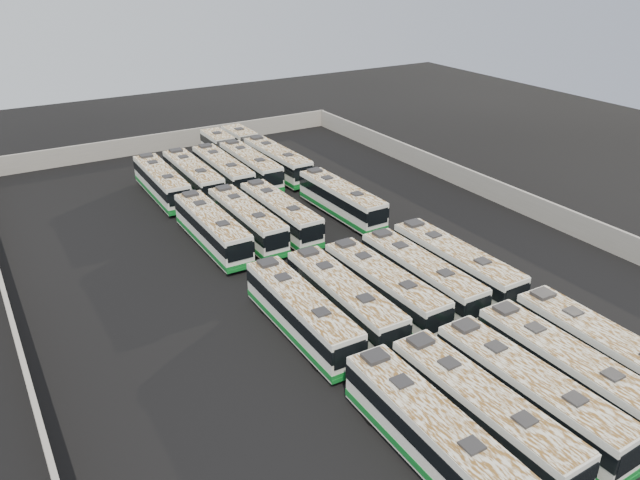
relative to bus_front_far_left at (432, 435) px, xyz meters
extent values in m
plane|color=black|center=(5.99, 21.30, -1.72)|extent=(140.00, 140.00, 0.00)
cube|color=gray|center=(5.99, 57.60, -0.62)|extent=(45.20, 0.30, 2.20)
cube|color=gray|center=(28.29, 21.30, -0.62)|extent=(0.30, 73.20, 2.20)
cube|color=gray|center=(-16.31, 21.30, -0.62)|extent=(0.30, 73.20, 2.20)
cube|color=#B7BAB4|center=(0.00, 0.00, -0.02)|extent=(2.63, 11.86, 2.71)
cube|color=#0E6523|center=(0.00, 0.00, -1.01)|extent=(2.69, 11.91, 0.41)
cube|color=black|center=(0.00, 0.00, 0.43)|extent=(2.70, 11.92, 0.91)
cube|color=beige|center=(0.00, 0.00, 1.37)|extent=(2.58, 11.62, 0.07)
cube|color=#232326|center=(-0.04, -2.60, 1.47)|extent=(0.95, 0.95, 0.14)
cube|color=#232326|center=(0.04, 2.60, 1.47)|extent=(0.95, 0.95, 0.14)
cube|color=#232326|center=(0.07, 4.96, 1.51)|extent=(1.30, 1.10, 0.26)
cylinder|color=black|center=(-1.00, 3.80, -1.23)|extent=(0.29, 0.99, 0.99)
cylinder|color=black|center=(1.11, 3.77, -1.23)|extent=(0.29, 0.99, 0.99)
cube|color=#B7BAB4|center=(3.26, -0.02, -0.03)|extent=(2.68, 11.76, 2.68)
cube|color=#0E6523|center=(3.26, -0.02, -1.02)|extent=(2.73, 11.81, 0.41)
cube|color=black|center=(3.26, -0.02, 0.41)|extent=(2.74, 11.82, 0.90)
cube|color=beige|center=(3.26, -0.02, 1.34)|extent=(2.63, 11.53, 0.07)
cube|color=#232326|center=(3.31, -2.60, 1.43)|extent=(0.95, 0.95, 0.14)
cube|color=#232326|center=(3.20, 2.56, 1.43)|extent=(0.95, 0.95, 0.14)
cube|color=#232326|center=(3.15, 4.90, 1.48)|extent=(1.29, 1.10, 0.25)
cylinder|color=black|center=(4.38, -3.75, -1.23)|extent=(0.29, 0.98, 0.98)
cylinder|color=black|center=(2.13, 3.71, -1.23)|extent=(0.29, 0.98, 0.98)
cylinder|color=black|center=(4.22, 3.75, -1.23)|extent=(0.29, 0.98, 0.98)
cube|color=#B7BAB4|center=(6.48, -0.26, -0.02)|extent=(2.75, 11.88, 2.71)
cube|color=#0E6523|center=(6.48, -0.26, -1.01)|extent=(2.81, 11.93, 0.41)
cube|color=black|center=(6.48, -0.26, 0.43)|extent=(2.82, 11.94, 0.91)
cube|color=black|center=(6.63, -6.19, 0.30)|extent=(2.17, 0.11, 1.43)
cube|color=beige|center=(6.48, -0.26, 1.37)|extent=(2.70, 11.64, 0.07)
cube|color=#232326|center=(6.54, -2.86, 1.46)|extent=(0.96, 0.96, 0.14)
cube|color=#232326|center=(6.42, 2.34, 1.46)|extent=(0.96, 0.96, 0.14)
cube|color=#232326|center=(6.36, 4.70, 1.51)|extent=(1.31, 1.11, 0.26)
cylinder|color=black|center=(5.52, -4.07, -1.23)|extent=(0.30, 0.99, 0.99)
cylinder|color=black|center=(7.63, -4.02, -1.23)|extent=(0.30, 0.99, 0.99)
cylinder|color=black|center=(5.33, 3.50, -1.23)|extent=(0.30, 0.99, 0.99)
cylinder|color=black|center=(7.44, 3.55, -1.23)|extent=(0.30, 0.99, 0.99)
cube|color=#B7BAB4|center=(9.83, 0.01, -0.04)|extent=(2.45, 11.68, 2.68)
cube|color=#0E6523|center=(9.83, 0.01, -1.02)|extent=(2.50, 11.73, 0.41)
cube|color=black|center=(9.83, 0.01, 0.40)|extent=(2.51, 11.74, 0.90)
cube|color=beige|center=(9.83, 0.01, 1.33)|extent=(2.40, 11.45, 0.07)
cube|color=#232326|center=(9.83, -2.56, 1.43)|extent=(0.93, 0.93, 0.14)
cube|color=#232326|center=(9.83, 2.58, 1.43)|extent=(0.93, 0.93, 0.14)
cube|color=#232326|center=(9.82, 4.92, 1.47)|extent=(1.27, 1.07, 0.25)
cylinder|color=black|center=(8.79, -3.73, -1.23)|extent=(0.27, 0.97, 0.97)
cylinder|color=black|center=(10.88, -3.72, -1.23)|extent=(0.27, 0.97, 0.97)
cylinder|color=black|center=(8.78, 3.75, -1.23)|extent=(0.27, 0.97, 0.97)
cylinder|color=black|center=(10.87, 3.75, -1.23)|extent=(0.27, 0.97, 0.97)
cube|color=#B7BAB4|center=(13.09, -0.01, -0.02)|extent=(2.62, 11.84, 2.71)
cube|color=#0E6523|center=(13.09, -0.01, -1.01)|extent=(2.67, 11.89, 0.41)
cube|color=black|center=(13.09, -0.01, 0.43)|extent=(2.68, 11.90, 0.91)
cube|color=beige|center=(13.09, -0.01, 1.36)|extent=(2.57, 11.61, 0.07)
cube|color=#232326|center=(13.12, 2.59, 1.46)|extent=(0.95, 0.95, 0.14)
cube|color=#232326|center=(13.15, 4.95, 1.51)|extent=(1.29, 1.10, 0.26)
cylinder|color=black|center=(12.08, 3.78, -1.23)|extent=(0.29, 0.99, 0.98)
cylinder|color=black|center=(14.19, 3.75, -1.23)|extent=(0.29, 0.99, 0.98)
cube|color=#B7BAB4|center=(0.00, 13.04, -0.05)|extent=(2.54, 11.65, 2.67)
cube|color=#0E6523|center=(0.00, 13.04, -1.02)|extent=(2.59, 11.70, 0.41)
cube|color=black|center=(0.00, 13.04, 0.39)|extent=(2.60, 11.71, 0.89)
cube|color=black|center=(-0.06, 7.20, 0.27)|extent=(2.13, 0.08, 1.41)
cube|color=#0E6523|center=(-0.06, 7.20, -1.21)|extent=(2.42, 0.12, 0.27)
cube|color=beige|center=(0.00, 13.04, 1.32)|extent=(2.49, 11.42, 0.07)
cube|color=#232326|center=(-0.02, 10.48, 1.41)|extent=(0.93, 0.93, 0.14)
cube|color=#232326|center=(0.03, 15.60, 1.41)|extent=(0.93, 0.93, 0.14)
cube|color=#232326|center=(0.05, 17.92, 1.46)|extent=(1.27, 1.08, 0.25)
cylinder|color=black|center=(-1.07, 9.33, -1.23)|extent=(0.28, 0.97, 0.97)
cylinder|color=black|center=(1.00, 9.31, -1.23)|extent=(0.28, 0.97, 0.97)
cylinder|color=black|center=(-1.00, 16.77, -1.23)|extent=(0.28, 0.97, 0.97)
cylinder|color=black|center=(1.08, 16.75, -1.23)|extent=(0.28, 0.97, 0.97)
cube|color=#B7BAB4|center=(3.27, 13.02, -0.04)|extent=(2.61, 11.68, 2.67)
cube|color=#0E6523|center=(3.27, 13.02, -1.02)|extent=(2.66, 11.73, 0.41)
cube|color=black|center=(3.27, 13.02, 0.40)|extent=(2.67, 11.75, 0.89)
cube|color=black|center=(3.18, 7.18, 0.27)|extent=(2.14, 0.09, 1.41)
cube|color=#0E6523|center=(3.18, 7.18, -1.21)|extent=(2.43, 0.14, 0.27)
cube|color=beige|center=(3.27, 13.02, 1.32)|extent=(2.56, 11.45, 0.07)
cube|color=#232326|center=(3.23, 10.46, 1.42)|extent=(0.94, 0.94, 0.14)
cube|color=#232326|center=(3.31, 15.58, 1.42)|extent=(0.94, 0.94, 0.14)
cube|color=#232326|center=(3.35, 17.91, 1.47)|extent=(1.28, 1.09, 0.25)
cylinder|color=black|center=(2.17, 9.31, -1.23)|extent=(0.29, 0.97, 0.97)
cylinder|color=black|center=(4.25, 9.28, -1.23)|extent=(0.29, 0.97, 0.97)
cylinder|color=black|center=(2.29, 16.76, -1.23)|extent=(0.29, 0.97, 0.97)
cylinder|color=black|center=(4.37, 16.73, -1.23)|extent=(0.29, 0.97, 0.97)
cube|color=#B7BAB4|center=(6.61, 13.03, -0.07)|extent=(2.66, 11.50, 2.62)
cube|color=#0E6523|center=(6.61, 13.03, -1.03)|extent=(2.71, 11.55, 0.40)
cube|color=black|center=(6.61, 13.03, 0.36)|extent=(2.73, 11.56, 0.88)
cube|color=black|center=(6.75, 7.29, 0.24)|extent=(2.10, 0.11, 1.38)
cube|color=#0E6523|center=(6.75, 7.29, -1.22)|extent=(2.39, 0.16, 0.27)
cube|color=beige|center=(6.61, 13.03, 1.27)|extent=(2.61, 11.27, 0.07)
cube|color=#232326|center=(6.67, 10.51, 1.36)|extent=(0.93, 0.93, 0.13)
cube|color=#232326|center=(6.55, 15.54, 1.36)|extent=(0.93, 0.93, 0.13)
cube|color=#232326|center=(6.50, 17.83, 1.41)|extent=(1.26, 1.08, 0.25)
cylinder|color=black|center=(5.68, 9.34, -1.24)|extent=(0.29, 0.96, 0.95)
cylinder|color=black|center=(7.72, 9.39, -1.24)|extent=(0.29, 0.96, 0.95)
cylinder|color=black|center=(5.50, 16.66, -1.24)|extent=(0.29, 0.96, 0.95)
cylinder|color=black|center=(7.54, 16.71, -1.24)|extent=(0.29, 0.96, 0.95)
cube|color=#B7BAB4|center=(9.89, 13.01, -0.07)|extent=(2.40, 11.50, 2.64)
cube|color=#0E6523|center=(9.89, 13.01, -1.03)|extent=(2.45, 11.55, 0.40)
cube|color=black|center=(9.89, 13.01, 0.37)|extent=(2.46, 11.56, 0.88)
cube|color=black|center=(9.89, 7.24, 0.25)|extent=(2.11, 0.06, 1.39)
cube|color=#0E6523|center=(9.89, 7.24, -1.22)|extent=(2.40, 0.10, 0.27)
cube|color=beige|center=(9.89, 13.01, 1.28)|extent=(2.35, 11.27, 0.07)
cube|color=#232326|center=(9.89, 10.48, 1.38)|extent=(0.91, 0.91, 0.13)
cube|color=#232326|center=(9.89, 15.54, 1.38)|extent=(0.91, 0.91, 0.13)
cube|color=#232326|center=(9.89, 17.84, 1.42)|extent=(1.25, 1.05, 0.25)
cylinder|color=black|center=(8.86, 9.33, -1.24)|extent=(0.27, 0.96, 0.96)
cylinder|color=black|center=(10.91, 9.33, -1.24)|extent=(0.27, 0.96, 0.96)
cylinder|color=black|center=(8.87, 16.69, -1.24)|extent=(0.27, 0.96, 0.96)
cylinder|color=black|center=(10.92, 16.69, -1.24)|extent=(0.27, 0.96, 0.96)
cube|color=#B7BAB4|center=(13.14, 12.94, -0.02)|extent=(2.58, 11.86, 2.71)
cube|color=#0E6523|center=(13.14, 12.94, -1.01)|extent=(2.64, 11.91, 0.41)
cube|color=black|center=(13.14, 12.94, 0.43)|extent=(2.65, 11.92, 0.91)
cube|color=black|center=(13.20, 7.00, 0.30)|extent=(2.17, 0.08, 1.43)
cube|color=#0E6523|center=(13.20, 7.00, -1.21)|extent=(2.47, 0.12, 0.28)
cube|color=beige|center=(13.14, 12.94, 1.37)|extent=(2.53, 11.62, 0.07)
cube|color=#232326|center=(13.17, 10.33, 1.47)|extent=(0.95, 0.95, 0.14)
cube|color=#232326|center=(13.11, 15.54, 1.47)|extent=(0.95, 0.95, 0.14)
cube|color=#232326|center=(13.09, 17.91, 1.52)|extent=(1.29, 1.10, 0.26)
cylinder|color=black|center=(12.12, 9.14, -1.23)|extent=(0.29, 0.99, 0.99)
cylinder|color=black|center=(14.23, 9.16, -1.23)|extent=(0.29, 0.99, 0.99)
cylinder|color=black|center=(12.05, 16.71, -1.23)|extent=(0.29, 0.99, 0.99)
cylinder|color=black|center=(14.16, 16.73, -1.23)|extent=(0.29, 0.99, 0.99)
cube|color=#B7BAB4|center=(0.06, 28.54, -0.05)|extent=(2.47, 11.64, 2.67)
cube|color=#0E6523|center=(0.06, 28.54, -1.02)|extent=(2.52, 11.69, 0.41)
cube|color=black|center=(0.06, 28.54, 0.39)|extent=(2.53, 11.70, 0.89)
cube|color=black|center=(0.04, 22.70, 0.27)|extent=(2.13, 0.07, 1.41)
cube|color=#0E6523|center=(0.04, 22.70, -1.21)|extent=(2.42, 0.11, 0.27)
cube|color=beige|center=(0.06, 28.54, 1.32)|extent=(2.42, 11.41, 0.07)
cube|color=#232326|center=(0.05, 25.98, 1.41)|extent=(0.92, 0.92, 0.14)
cube|color=#232326|center=(0.07, 31.10, 1.41)|extent=(0.92, 0.92, 0.14)
cube|color=#232326|center=(0.08, 33.42, 1.46)|extent=(1.26, 1.07, 0.25)
cylinder|color=black|center=(-0.99, 24.82, -1.23)|extent=(0.28, 0.97, 0.97)
cylinder|color=black|center=(1.08, 24.81, -1.23)|extent=(0.28, 0.97, 0.97)
cylinder|color=black|center=(-0.96, 32.26, -1.23)|extent=(0.28, 0.97, 0.97)
cylinder|color=black|center=(1.11, 32.26, -1.23)|extent=(0.28, 0.97, 0.97)
cube|color=#B7BAB4|center=(3.33, 28.68, -0.08)|extent=(2.43, 11.40, 2.61)
cube|color=#0E6523|center=(3.33, 28.68, -1.04)|extent=(2.48, 11.45, 0.40)
cube|color=black|center=(3.33, 28.68, 0.35)|extent=(2.49, 11.46, 0.87)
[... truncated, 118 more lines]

